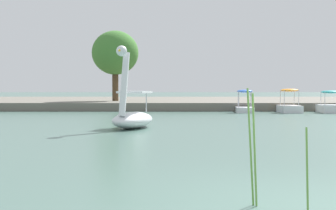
{
  "coord_description": "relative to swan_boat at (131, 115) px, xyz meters",
  "views": [
    {
      "loc": [
        -1.68,
        -5.54,
        1.53
      ],
      "look_at": [
        -1.61,
        17.53,
        0.69
      ],
      "focal_mm": 45.9,
      "sensor_mm": 36.0,
      "label": 1
    }
  ],
  "objects": [
    {
      "name": "tree_broadleaf_left",
      "position": [
        -2.91,
        18.33,
        3.98
      ],
      "size": [
        4.88,
        4.83,
        5.74
      ],
      "color": "#4C3823",
      "rests_on": "shore_bank_far"
    },
    {
      "name": "ground_plane",
      "position": [
        3.1,
        -11.33,
        -0.52
      ],
      "size": [
        474.93,
        474.93,
        0.0
      ],
      "primitive_type": "plane",
      "color": "#47665B"
    },
    {
      "name": "pedal_boat_orange",
      "position": [
        9.5,
        11.67,
        -0.04
      ],
      "size": [
        1.39,
        2.45,
        1.58
      ],
      "color": "white",
      "rests_on": "ground_plane"
    },
    {
      "name": "swan_boat",
      "position": [
        0.0,
        0.0,
        0.0
      ],
      "size": [
        2.06,
        3.01,
        3.15
      ],
      "color": "white",
      "rests_on": "ground_plane"
    },
    {
      "name": "pedal_boat_blue",
      "position": [
        6.55,
        11.8,
        -0.09
      ],
      "size": [
        1.33,
        2.11,
        1.52
      ],
      "color": "white",
      "rests_on": "ground_plane"
    },
    {
      "name": "pedal_boat_teal",
      "position": [
        12.17,
        11.39,
        -0.09
      ],
      "size": [
        1.66,
        2.48,
        1.47
      ],
      "color": "white",
      "rests_on": "ground_plane"
    },
    {
      "name": "shore_bank_far",
      "position": [
        3.1,
        25.79,
        -0.23
      ],
      "size": [
        155.62,
        25.77,
        0.59
      ],
      "primitive_type": "cube",
      "color": "#6B665B",
      "rests_on": "ground_plane"
    }
  ]
}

